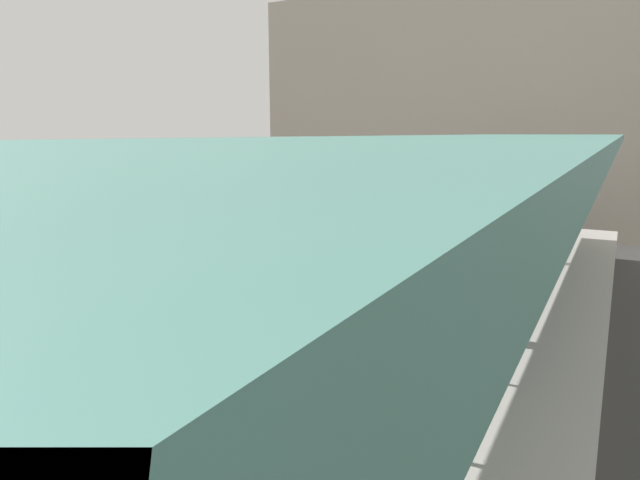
% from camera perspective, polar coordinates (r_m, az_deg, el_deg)
% --- Properties ---
extents(ground_plane, '(80.00, 80.00, 0.00)m').
position_cam_1_polar(ground_plane, '(11.00, -7.23, -13.02)').
color(ground_plane, '#383835').
extents(platform_left, '(4.40, 28.00, 1.00)m').
position_cam_1_polar(platform_left, '(13.29, -20.81, -7.09)').
color(platform_left, '#ADA8A0').
rests_on(platform_left, ground_plane).
extents(platform_right, '(4.40, 28.00, 1.00)m').
position_cam_1_polar(platform_right, '(9.27, 12.79, -14.59)').
color(platform_right, '#ADA8A0').
rests_on(platform_right, ground_plane).
extents(track_ballast, '(3.20, 28.00, 0.20)m').
position_cam_1_polar(track_ballast, '(10.96, -7.24, -12.54)').
color(track_ballast, '#59544C').
rests_on(track_ballast, ground_plane).
extents(rail_near_side, '(0.08, 28.00, 0.14)m').
position_cam_1_polar(rail_near_side, '(11.31, -10.28, -10.95)').
color(rail_near_side, slate).
rests_on(rail_near_side, track_ballast).
extents(rail_far_side, '(0.08, 28.00, 0.14)m').
position_cam_1_polar(rail_far_side, '(10.52, -4.00, -12.51)').
color(rail_far_side, slate).
rests_on(rail_far_side, track_ballast).
extents(commuter_train, '(2.78, 11.04, 3.10)m').
position_cam_1_polar(commuter_train, '(14.63, 4.06, 0.20)').
color(commuter_train, '#38428C').
rests_on(commuter_train, track_ballast).
extents(canopy_left, '(4.18, 21.00, 3.32)m').
position_cam_1_polar(canopy_left, '(13.62, -17.37, 9.39)').
color(canopy_left, '#333335').
rests_on(canopy_left, platform_left).
extents(canopy_right, '(4.18, 21.00, 3.41)m').
position_cam_1_polar(canopy_right, '(9.74, 16.05, 9.54)').
color(canopy_right, '#333335').
rests_on(canopy_right, platform_right).
extents(platform_bench, '(1.40, 0.41, 0.86)m').
position_cam_1_polar(platform_bench, '(8.39, 9.74, -10.10)').
color(platform_bench, black).
rests_on(platform_bench, platform_right).
extents(platform_sign, '(0.90, 0.08, 2.21)m').
position_cam_1_polar(platform_sign, '(6.44, -1.18, -5.60)').
color(platform_sign, '#262628').
rests_on(platform_sign, platform_right).
extents(litter_bin, '(0.44, 0.44, 0.80)m').
position_cam_1_polar(litter_bin, '(13.26, 16.68, -2.82)').
color(litter_bin, '#2D2D30').
rests_on(litter_bin, platform_right).
extents(passenger_near_bench, '(0.36, 0.36, 1.61)m').
position_cam_1_polar(passenger_near_bench, '(9.87, 13.60, -4.76)').
color(passenger_near_bench, navy).
rests_on(passenger_near_bench, platform_right).
extents(passenger_mid_platform, '(0.36, 0.36, 1.73)m').
position_cam_1_polar(passenger_mid_platform, '(11.89, -29.22, -2.88)').
color(passenger_mid_platform, '#7A337A').
rests_on(passenger_mid_platform, platform_left).
extents(station_building_backdrop, '(18.00, 6.00, 11.00)m').
position_cam_1_polar(station_building_backdrop, '(29.16, 13.58, 12.75)').
color(station_building_backdrop, '#A89E8E').
rests_on(station_building_backdrop, ground_plane).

